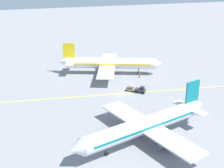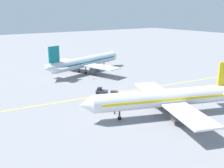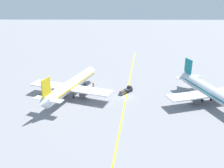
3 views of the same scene
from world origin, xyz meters
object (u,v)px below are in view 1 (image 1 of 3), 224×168
baggage_tug_dark (141,90)px  traffic_cone_by_wingtip (159,125)px  traffic_cone_near_nose (107,65)px  airplane_at_gate (146,125)px  airplane_adjacent_stand (109,63)px  ground_crew_worker (139,75)px  baggage_cart_trailing (130,89)px  traffic_cone_mid_apron (139,117)px

baggage_tug_dark → traffic_cone_by_wingtip: size_ratio=5.90×
traffic_cone_near_nose → airplane_at_gate: bearing=172.5°
airplane_adjacent_stand → traffic_cone_by_wingtip: bearing=-179.6°
ground_crew_worker → traffic_cone_by_wingtip: size_ratio=3.05×
airplane_at_gate → traffic_cone_near_nose: airplane_at_gate is taller
baggage_tug_dark → traffic_cone_by_wingtip: baggage_tug_dark is taller
airplane_adjacent_stand → ground_crew_worker: airplane_adjacent_stand is taller
ground_crew_worker → traffic_cone_by_wingtip: ground_crew_worker is taller
ground_crew_worker → traffic_cone_by_wingtip: bearing=166.0°
airplane_adjacent_stand → baggage_cart_trailing: size_ratio=11.96×
traffic_cone_mid_apron → ground_crew_worker: bearing=-21.9°
baggage_tug_dark → traffic_cone_mid_apron: bearing=156.7°
baggage_cart_trailing → traffic_cone_near_nose: 25.94m
baggage_cart_trailing → traffic_cone_by_wingtip: 22.28m
baggage_cart_trailing → traffic_cone_near_nose: baggage_cart_trailing is taller
baggage_tug_dark → ground_crew_worker: 13.39m
airplane_at_gate → baggage_tug_dark: airplane_at_gate is taller
traffic_cone_mid_apron → traffic_cone_by_wingtip: size_ratio=1.00×
airplane_adjacent_stand → traffic_cone_by_wingtip: size_ratio=62.53×
airplane_adjacent_stand → traffic_cone_near_nose: airplane_adjacent_stand is taller
airplane_adjacent_stand → ground_crew_worker: (-6.55, -8.44, -2.80)m
traffic_cone_mid_apron → traffic_cone_by_wingtip: (-5.32, -2.84, 0.00)m
airplane_at_gate → traffic_cone_near_nose: bearing=-7.5°
baggage_tug_dark → traffic_cone_mid_apron: 16.07m
baggage_tug_dark → traffic_cone_near_nose: baggage_tug_dark is taller
traffic_cone_by_wingtip → baggage_tug_dark: bearing=-9.9°
baggage_cart_trailing → ground_crew_worker: 12.59m
airplane_adjacent_stand → ground_crew_worker: bearing=-127.8°
traffic_cone_mid_apron → baggage_cart_trailing: bearing=-12.9°
airplane_adjacent_stand → traffic_cone_near_nose: 9.79m
airplane_at_gate → airplane_adjacent_stand: size_ratio=1.01×
baggage_cart_trailing → traffic_cone_by_wingtip: baggage_cart_trailing is taller
airplane_adjacent_stand → ground_crew_worker: size_ratio=20.47×
airplane_at_gate → traffic_cone_near_nose: 53.54m
airplane_at_gate → traffic_cone_near_nose: size_ratio=63.19×
airplane_adjacent_stand → baggage_tug_dark: (-19.12, -3.81, -2.81)m
baggage_cart_trailing → ground_crew_worker: (10.38, -7.11, 0.15)m
airplane_adjacent_stand → traffic_cone_by_wingtip: 39.34m
airplane_adjacent_stand → baggage_cart_trailing: (-16.94, -1.33, -2.95)m
airplane_at_gate → traffic_cone_near_nose: (52.98, -6.93, -3.43)m
traffic_cone_near_nose → baggage_tug_dark: bearing=-175.8°
airplane_adjacent_stand → baggage_cart_trailing: 17.24m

